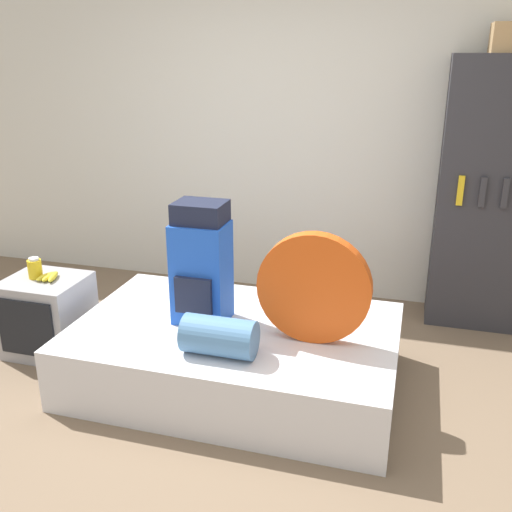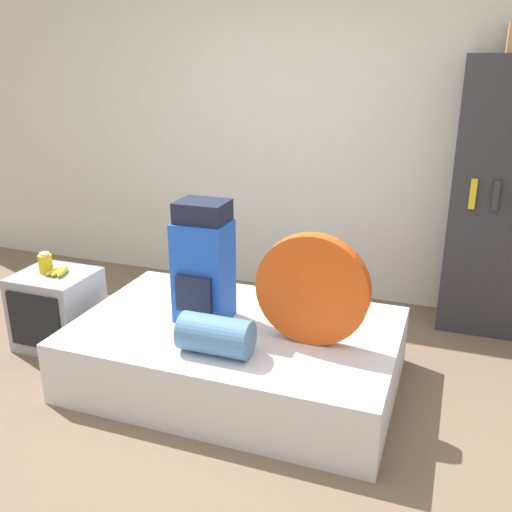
# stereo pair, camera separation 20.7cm
# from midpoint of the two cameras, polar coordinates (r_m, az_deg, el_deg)

# --- Properties ---
(ground_plane) EXTENTS (16.00, 16.00, 0.00)m
(ground_plane) POSITION_cam_midpoint_polar(r_m,az_deg,el_deg) (3.21, -2.60, -16.60)
(ground_plane) COLOR brown
(wall_back) EXTENTS (8.00, 0.05, 2.60)m
(wall_back) POSITION_cam_midpoint_polar(r_m,az_deg,el_deg) (4.56, 7.11, 11.96)
(wall_back) COLOR silver
(wall_back) RESTS_ON ground_plane
(bed) EXTENTS (1.89, 1.21, 0.38)m
(bed) POSITION_cam_midpoint_polar(r_m,az_deg,el_deg) (3.48, -0.28, -9.72)
(bed) COLOR silver
(bed) RESTS_ON ground_plane
(backpack) EXTENTS (0.31, 0.28, 0.73)m
(backpack) POSITION_cam_midpoint_polar(r_m,az_deg,el_deg) (3.35, -3.55, -0.78)
(backpack) COLOR blue
(backpack) RESTS_ON bed
(tent_bag) EXTENTS (0.63, 0.09, 0.63)m
(tent_bag) POSITION_cam_midpoint_polar(r_m,az_deg,el_deg) (3.10, 7.57, -3.38)
(tent_bag) COLOR #D14C14
(tent_bag) RESTS_ON bed
(sleeping_roll) EXTENTS (0.39, 0.21, 0.21)m
(sleeping_roll) POSITION_cam_midpoint_polar(r_m,az_deg,el_deg) (3.05, -2.11, -7.94)
(sleeping_roll) COLOR teal
(sleeping_roll) RESTS_ON bed
(television) EXTENTS (0.50, 0.46, 0.52)m
(television) POSITION_cam_midpoint_polar(r_m,az_deg,el_deg) (4.07, -17.87, -5.13)
(television) COLOR #939399
(television) RESTS_ON ground_plane
(canister) EXTENTS (0.09, 0.09, 0.14)m
(canister) POSITION_cam_midpoint_polar(r_m,az_deg,el_deg) (3.99, -18.94, -0.70)
(canister) COLOR gold
(canister) RESTS_ON television
(banana_bunch) EXTENTS (0.13, 0.17, 0.04)m
(banana_bunch) POSITION_cam_midpoint_polar(r_m,az_deg,el_deg) (3.95, -17.64, -1.49)
(banana_bunch) COLOR yellow
(banana_bunch) RESTS_ON television
(bookshelf) EXTENTS (0.70, 0.39, 1.90)m
(bookshelf) POSITION_cam_midpoint_polar(r_m,az_deg,el_deg) (4.28, 24.88, 5.01)
(bookshelf) COLOR #2D2D33
(bookshelf) RESTS_ON ground_plane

